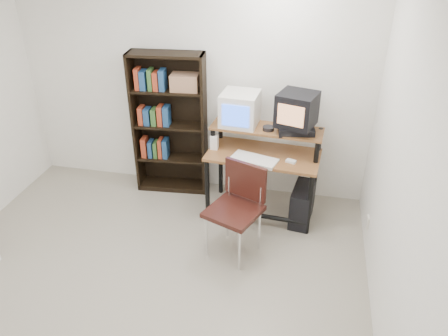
% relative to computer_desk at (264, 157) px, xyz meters
% --- Properties ---
extents(floor, '(4.00, 4.00, 0.01)m').
position_rel_computer_desk_xyz_m(floor, '(-0.89, -1.56, -0.69)').
color(floor, '#A19885').
rests_on(floor, ground).
extents(back_wall, '(4.00, 0.01, 2.60)m').
position_rel_computer_desk_xyz_m(back_wall, '(-0.89, 0.44, 0.62)').
color(back_wall, white).
rests_on(back_wall, floor).
extents(right_wall, '(0.01, 4.00, 2.60)m').
position_rel_computer_desk_xyz_m(right_wall, '(1.11, -1.56, 0.62)').
color(right_wall, white).
rests_on(right_wall, floor).
extents(computer_desk, '(1.21, 0.67, 0.98)m').
position_rel_computer_desk_xyz_m(computer_desk, '(0.00, 0.00, 0.00)').
color(computer_desk, brown).
rests_on(computer_desk, floor).
extents(crt_monitor, '(0.40, 0.41, 0.36)m').
position_rel_computer_desk_xyz_m(crt_monitor, '(-0.29, 0.14, 0.46)').
color(crt_monitor, white).
rests_on(crt_monitor, computer_desk).
extents(vcr, '(0.40, 0.31, 0.08)m').
position_rel_computer_desk_xyz_m(vcr, '(0.31, 0.06, 0.33)').
color(vcr, black).
rests_on(vcr, computer_desk).
extents(crt_tv, '(0.44, 0.44, 0.34)m').
position_rel_computer_desk_xyz_m(crt_tv, '(0.30, 0.07, 0.54)').
color(crt_tv, black).
rests_on(crt_tv, vcr).
extents(cd_spindle, '(0.14, 0.14, 0.05)m').
position_rel_computer_desk_xyz_m(cd_spindle, '(0.03, 0.04, 0.31)').
color(cd_spindle, '#26262B').
rests_on(cd_spindle, computer_desk).
extents(keyboard, '(0.51, 0.33, 0.03)m').
position_rel_computer_desk_xyz_m(keyboard, '(-0.07, -0.18, 0.05)').
color(keyboard, white).
rests_on(keyboard, computer_desk).
extents(mousepad, '(0.26, 0.23, 0.01)m').
position_rel_computer_desk_xyz_m(mousepad, '(0.29, -0.14, 0.04)').
color(mousepad, black).
rests_on(mousepad, computer_desk).
extents(mouse, '(0.11, 0.09, 0.03)m').
position_rel_computer_desk_xyz_m(mouse, '(0.29, -0.15, 0.06)').
color(mouse, white).
rests_on(mouse, mousepad).
extents(desk_speaker, '(0.08, 0.08, 0.17)m').
position_rel_computer_desk_xyz_m(desk_speaker, '(-0.53, -0.01, 0.12)').
color(desk_speaker, white).
rests_on(desk_speaker, computer_desk).
extents(pc_tower, '(0.26, 0.47, 0.42)m').
position_rel_computer_desk_xyz_m(pc_tower, '(0.45, -0.10, -0.47)').
color(pc_tower, black).
rests_on(pc_tower, floor).
extents(school_chair, '(0.59, 0.59, 0.92)m').
position_rel_computer_desk_xyz_m(school_chair, '(-0.15, -0.70, -0.12)').
color(school_chair, black).
rests_on(school_chair, floor).
extents(bookshelf, '(0.85, 0.35, 1.66)m').
position_rel_computer_desk_xyz_m(bookshelf, '(-1.12, 0.30, 0.17)').
color(bookshelf, black).
rests_on(bookshelf, floor).
extents(wall_outlet, '(0.02, 0.08, 0.12)m').
position_rel_computer_desk_xyz_m(wall_outlet, '(1.10, -0.41, -0.38)').
color(wall_outlet, beige).
rests_on(wall_outlet, right_wall).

